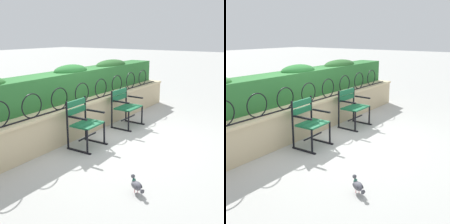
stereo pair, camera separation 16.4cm
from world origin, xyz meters
TOP-DOWN VIEW (x-y plane):
  - ground_plane at (0.00, 0.00)m, footprint 60.00×60.00m
  - stone_wall at (0.00, 0.82)m, footprint 6.74×0.41m
  - iron_arch_fence at (-0.11, 0.74)m, footprint 6.21×0.02m
  - hedge_row at (0.02, 1.29)m, footprint 6.61×0.60m
  - park_chair_left at (-0.60, 0.31)m, footprint 0.59×0.55m
  - park_chair_right at (0.85, 0.32)m, footprint 0.63×0.52m
  - pigeon_near_chairs at (-1.46, -1.28)m, footprint 0.20×0.27m

SIDE VIEW (x-z plane):
  - ground_plane at x=0.00m, z-range 0.00..0.00m
  - pigeon_near_chairs at x=-1.46m, z-range 0.00..0.22m
  - stone_wall at x=0.00m, z-range 0.00..0.66m
  - park_chair_right at x=0.85m, z-range 0.04..0.88m
  - park_chair_left at x=-0.60m, z-range 0.02..0.91m
  - iron_arch_fence at x=-0.11m, z-range 0.64..1.06m
  - hedge_row at x=0.02m, z-range 0.64..1.35m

